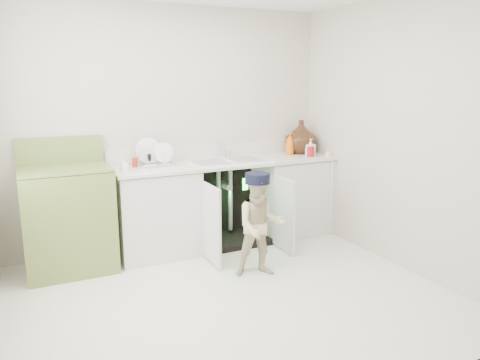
% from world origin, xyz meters
% --- Properties ---
extents(ground, '(3.50, 3.50, 0.00)m').
position_xyz_m(ground, '(0.00, 0.00, 0.00)').
color(ground, beige).
rests_on(ground, ground).
extents(room_shell, '(6.00, 5.50, 1.26)m').
position_xyz_m(room_shell, '(0.00, 0.00, 1.25)').
color(room_shell, beige).
rests_on(room_shell, ground).
extents(counter_run, '(2.44, 1.02, 1.28)m').
position_xyz_m(counter_run, '(0.60, 1.21, 0.49)').
color(counter_run, silver).
rests_on(counter_run, ground).
extents(avocado_stove, '(0.78, 0.65, 1.22)m').
position_xyz_m(avocado_stove, '(-1.09, 1.18, 0.50)').
color(avocado_stove, olive).
rests_on(avocado_stove, ground).
extents(repair_worker, '(0.53, 0.82, 0.94)m').
position_xyz_m(repair_worker, '(0.45, 0.28, 0.48)').
color(repair_worker, beige).
rests_on(repair_worker, ground).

